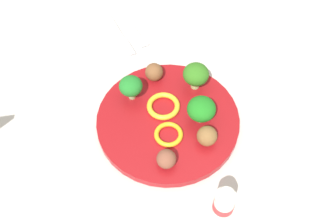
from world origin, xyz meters
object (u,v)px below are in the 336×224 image
(broccoli_floret_front_right, at_px, (131,86))
(yogurt_bottle, at_px, (224,204))
(plate, at_px, (168,120))
(broccoli_floret_mid_right, at_px, (196,75))
(knife, at_px, (121,36))
(pepper_ring_far_rim, at_px, (169,134))
(meatball_back_right, at_px, (207,136))
(pepper_ring_near_rim, at_px, (164,106))
(meatball_mid_left, at_px, (154,72))
(fork, at_px, (135,32))
(meatball_front_left, at_px, (166,159))
(broccoli_floret_center, at_px, (201,109))
(napkin, at_px, (127,34))

(broccoli_floret_front_right, relative_size, yogurt_bottle, 0.70)
(plate, relative_size, broccoli_floret_mid_right, 4.68)
(yogurt_bottle, bearing_deg, knife, -174.59)
(pepper_ring_far_rim, xyz_separation_m, knife, (-0.30, -0.01, -0.01))
(pepper_ring_far_rim, relative_size, knife, 0.38)
(broccoli_floret_front_right, height_order, knife, broccoli_floret_front_right)
(meatball_back_right, bearing_deg, pepper_ring_near_rim, -155.29)
(pepper_ring_far_rim, bearing_deg, yogurt_bottle, 12.09)
(plate, xyz_separation_m, broccoli_floret_mid_right, (-0.05, 0.08, 0.05))
(pepper_ring_near_rim, bearing_deg, meatball_back_right, 24.71)
(plate, xyz_separation_m, yogurt_bottle, (0.20, 0.02, 0.03))
(broccoli_floret_front_right, bearing_deg, pepper_ring_far_rim, 18.49)
(meatball_back_right, bearing_deg, yogurt_bottle, -11.62)
(broccoli_floret_mid_right, xyz_separation_m, meatball_mid_left, (-0.05, -0.07, -0.02))
(fork, bearing_deg, meatball_front_left, -8.33)
(broccoli_floret_center, xyz_separation_m, meatball_mid_left, (-0.13, -0.05, -0.02))
(meatball_front_left, bearing_deg, meatball_back_right, 101.72)
(meatball_mid_left, xyz_separation_m, fork, (-0.16, 0.01, -0.03))
(broccoli_floret_front_right, xyz_separation_m, pepper_ring_far_rim, (0.11, 0.04, -0.03))
(meatball_mid_left, xyz_separation_m, pepper_ring_far_rim, (0.14, -0.02, -0.01))
(pepper_ring_far_rim, relative_size, fork, 0.45)
(plate, distance_m, pepper_ring_near_rim, 0.03)
(broccoli_floret_mid_right, distance_m, fork, 0.22)
(broccoli_floret_mid_right, height_order, meatball_front_left, broccoli_floret_mid_right)
(pepper_ring_far_rim, height_order, fork, pepper_ring_far_rim)
(fork, bearing_deg, broccoli_floret_mid_right, 17.49)
(meatball_front_left, distance_m, meatball_back_right, 0.09)
(plate, relative_size, yogurt_bottle, 3.64)
(meatball_back_right, height_order, meatball_mid_left, same)
(yogurt_bottle, bearing_deg, napkin, -176.77)
(meatball_front_left, height_order, fork, meatball_front_left)
(yogurt_bottle, bearing_deg, meatball_back_right, 168.38)
(pepper_ring_near_rim, height_order, knife, pepper_ring_near_rim)
(meatball_front_left, bearing_deg, broccoli_floret_center, 125.34)
(plate, height_order, broccoli_floret_mid_right, broccoli_floret_mid_right)
(meatball_front_left, distance_m, knife, 0.35)
(broccoli_floret_center, height_order, meatball_front_left, broccoli_floret_center)
(meatball_back_right, relative_size, napkin, 0.22)
(meatball_front_left, xyz_separation_m, knife, (-0.35, 0.02, -0.03))
(fork, relative_size, yogurt_bottle, 1.57)
(napkin, bearing_deg, broccoli_floret_front_right, -13.40)
(meatball_back_right, distance_m, knife, 0.34)
(plate, bearing_deg, fork, 176.84)
(broccoli_floret_front_right, height_order, yogurt_bottle, yogurt_bottle)
(meatball_front_left, relative_size, meatball_mid_left, 0.95)
(meatball_back_right, height_order, yogurt_bottle, yogurt_bottle)
(meatball_back_right, bearing_deg, knife, -168.11)
(plate, relative_size, meatball_mid_left, 7.46)
(meatball_mid_left, bearing_deg, pepper_ring_near_rim, -4.49)
(pepper_ring_far_rim, height_order, yogurt_bottle, yogurt_bottle)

